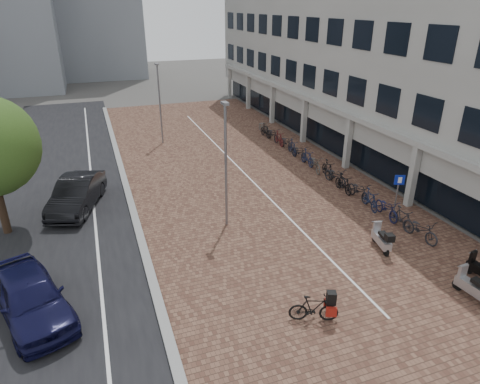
# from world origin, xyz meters

# --- Properties ---
(ground) EXTENTS (140.00, 140.00, 0.00)m
(ground) POSITION_xyz_m (0.00, 0.00, 0.00)
(ground) COLOR #474442
(ground) RESTS_ON ground
(plaza_brick) EXTENTS (14.50, 42.00, 0.04)m
(plaza_brick) POSITION_xyz_m (2.00, 12.00, 0.01)
(plaza_brick) COLOR brown
(plaza_brick) RESTS_ON ground
(street_asphalt) EXTENTS (8.00, 50.00, 0.03)m
(street_asphalt) POSITION_xyz_m (-9.00, 12.00, 0.01)
(street_asphalt) COLOR black
(street_asphalt) RESTS_ON ground
(curb) EXTENTS (0.35, 42.00, 0.14)m
(curb) POSITION_xyz_m (-5.10, 12.00, 0.07)
(curb) COLOR gray
(curb) RESTS_ON ground
(lane_line) EXTENTS (0.12, 44.00, 0.00)m
(lane_line) POSITION_xyz_m (-7.00, 12.00, 0.02)
(lane_line) COLOR white
(lane_line) RESTS_ON street_asphalt
(parking_line) EXTENTS (0.10, 30.00, 0.00)m
(parking_line) POSITION_xyz_m (2.20, 12.00, 0.04)
(parking_line) COLOR white
(parking_line) RESTS_ON plaza_brick
(office_building) EXTENTS (8.40, 40.00, 15.00)m
(office_building) POSITION_xyz_m (12.97, 16.00, 8.44)
(office_building) COLOR #A3A39E
(office_building) RESTS_ON ground
(car_navy) EXTENTS (3.51, 5.22, 1.65)m
(car_navy) POSITION_xyz_m (-9.24, 1.31, 0.83)
(car_navy) COLOR black
(car_navy) RESTS_ON ground
(car_dark) EXTENTS (3.21, 5.29, 1.65)m
(car_dark) POSITION_xyz_m (-7.73, 9.66, 0.82)
(car_dark) COLOR black
(car_dark) RESTS_ON ground
(hero_bike) EXTENTS (1.74, 1.06, 1.19)m
(hero_bike) POSITION_xyz_m (-0.29, -2.15, 0.53)
(hero_bike) COLOR black
(hero_bike) RESTS_ON ground
(scooter_front) EXTENTS (0.84, 1.67, 1.10)m
(scooter_front) POSITION_xyz_m (4.72, 0.89, 0.55)
(scooter_front) COLOR #ABAAAF
(scooter_front) RESTS_ON ground
(scooter_back) EXTENTS (0.68, 1.73, 1.16)m
(scooter_back) POSITION_xyz_m (5.70, -3.13, 0.58)
(scooter_back) COLOR #96969A
(scooter_back) RESTS_ON ground
(parking_sign) EXTENTS (0.47, 0.22, 2.36)m
(parking_sign) POSITION_xyz_m (7.11, 3.05, 1.58)
(parking_sign) COLOR slate
(parking_sign) RESTS_ON ground
(lamp_near) EXTENTS (0.12, 0.12, 5.94)m
(lamp_near) POSITION_xyz_m (-0.94, 5.29, 2.97)
(lamp_near) COLOR gray
(lamp_near) RESTS_ON ground
(lamp_far) EXTENTS (0.12, 0.12, 5.90)m
(lamp_far) POSITION_xyz_m (-1.52, 19.42, 2.95)
(lamp_far) COLOR gray
(lamp_far) RESTS_ON ground
(bike_row) EXTENTS (1.27, 20.41, 1.05)m
(bike_row) POSITION_xyz_m (6.75, 10.20, 0.52)
(bike_row) COLOR #222328
(bike_row) RESTS_ON ground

